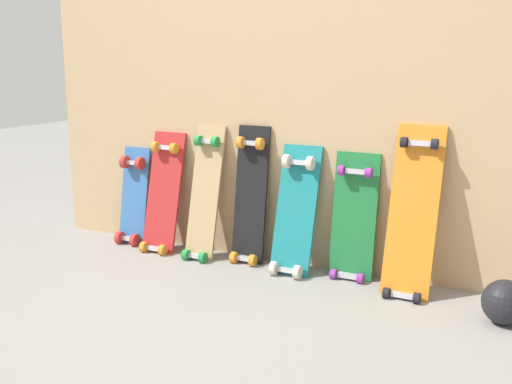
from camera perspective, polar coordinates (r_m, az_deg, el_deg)
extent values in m
plane|color=gray|center=(3.34, 0.55, -6.29)|extent=(12.00, 12.00, 0.00)
cube|color=tan|center=(3.24, 1.14, 7.70)|extent=(2.69, 0.04, 1.61)
cube|color=#386BAD|center=(3.69, -10.98, -0.78)|extent=(0.17, 0.12, 0.61)
cube|color=#B7B7BF|center=(3.69, -11.45, -4.17)|extent=(0.08, 0.04, 0.03)
cube|color=#B7B7BF|center=(3.66, -10.99, 2.62)|extent=(0.08, 0.04, 0.03)
cylinder|color=red|center=(3.71, -12.27, -4.07)|extent=(0.03, 0.07, 0.07)
cylinder|color=red|center=(3.65, -10.95, -4.31)|extent=(0.03, 0.07, 0.07)
cylinder|color=red|center=(3.67, -11.82, 2.68)|extent=(0.03, 0.07, 0.07)
cylinder|color=red|center=(3.61, -10.48, 2.56)|extent=(0.03, 0.07, 0.07)
cube|color=#B22626|center=(3.51, -8.41, -0.58)|extent=(0.20, 0.20, 0.72)
cube|color=#B7B7BF|center=(3.51, -9.15, -5.09)|extent=(0.09, 0.04, 0.03)
cube|color=#B7B7BF|center=(3.50, -8.13, 3.99)|extent=(0.09, 0.04, 0.03)
cylinder|color=orange|center=(3.53, -10.14, -4.94)|extent=(0.03, 0.06, 0.06)
cylinder|color=orange|center=(3.46, -8.47, -5.25)|extent=(0.03, 0.06, 0.06)
cylinder|color=orange|center=(3.52, -9.13, 4.08)|extent=(0.03, 0.06, 0.06)
cylinder|color=orange|center=(3.45, -7.44, 3.96)|extent=(0.03, 0.06, 0.06)
cube|color=tan|center=(3.36, -4.68, -0.64)|extent=(0.17, 0.20, 0.77)
cube|color=#B7B7BF|center=(3.36, -5.46, -5.81)|extent=(0.08, 0.04, 0.03)
cube|color=#B7B7BF|center=(3.35, -4.34, 4.58)|extent=(0.08, 0.04, 0.03)
cylinder|color=#268C3F|center=(3.37, -6.36, -5.68)|extent=(0.03, 0.06, 0.06)
cylinder|color=#268C3F|center=(3.32, -4.85, -5.95)|extent=(0.03, 0.06, 0.06)
cylinder|color=#268C3F|center=(3.36, -5.25, 4.67)|extent=(0.03, 0.06, 0.06)
cylinder|color=#268C3F|center=(3.30, -3.72, 4.57)|extent=(0.03, 0.06, 0.06)
cube|color=black|center=(3.27, -0.49, -0.82)|extent=(0.18, 0.12, 0.78)
cube|color=#B7B7BF|center=(3.30, -1.01, -6.05)|extent=(0.08, 0.04, 0.03)
cube|color=#B7B7BF|center=(3.23, -0.37, 4.46)|extent=(0.08, 0.04, 0.03)
cylinder|color=orange|center=(3.31, -2.00, -5.96)|extent=(0.03, 0.06, 0.06)
cylinder|color=orange|center=(3.26, -0.29, -6.24)|extent=(0.03, 0.06, 0.06)
cylinder|color=orange|center=(3.24, -1.39, 4.53)|extent=(0.03, 0.06, 0.06)
cylinder|color=orange|center=(3.19, 0.36, 4.40)|extent=(0.03, 0.06, 0.06)
cube|color=#197A7F|center=(3.13, 3.60, -2.24)|extent=(0.21, 0.20, 0.69)
cube|color=#B7B7BF|center=(3.12, 2.84, -7.10)|extent=(0.09, 0.04, 0.03)
cube|color=#B7B7BF|center=(3.11, 4.01, 2.67)|extent=(0.09, 0.04, 0.03)
cylinder|color=beige|center=(3.13, 1.64, -6.94)|extent=(0.03, 0.07, 0.07)
cylinder|color=beige|center=(3.08, 3.80, -7.29)|extent=(0.03, 0.07, 0.07)
cylinder|color=beige|center=(3.12, 2.81, 2.80)|extent=(0.03, 0.07, 0.07)
cylinder|color=beige|center=(3.07, 4.99, 2.61)|extent=(0.03, 0.07, 0.07)
cube|color=#1E7238|center=(3.08, 8.86, -2.84)|extent=(0.22, 0.11, 0.68)
cube|color=#B7B7BF|center=(3.10, 8.36, -7.53)|extent=(0.10, 0.04, 0.03)
cube|color=#B7B7BF|center=(3.03, 9.07, 1.85)|extent=(0.10, 0.04, 0.03)
cylinder|color=purple|center=(3.10, 7.05, -7.41)|extent=(0.03, 0.05, 0.05)
cylinder|color=purple|center=(3.06, 9.47, -7.76)|extent=(0.03, 0.05, 0.05)
cylinder|color=purple|center=(3.04, 7.75, 1.96)|extent=(0.03, 0.05, 0.05)
cylinder|color=purple|center=(2.99, 10.21, 1.73)|extent=(0.03, 0.05, 0.05)
cube|color=orange|center=(2.92, 14.03, -2.44)|extent=(0.22, 0.25, 0.84)
cube|color=#B7B7BF|center=(2.91, 13.16, -9.12)|extent=(0.10, 0.04, 0.03)
cube|color=#B7B7BF|center=(2.92, 14.68, 4.27)|extent=(0.10, 0.04, 0.03)
cylinder|color=black|center=(2.91, 11.77, -8.97)|extent=(0.03, 0.05, 0.05)
cylinder|color=black|center=(2.88, 14.41, -9.33)|extent=(0.03, 0.05, 0.05)
cylinder|color=black|center=(2.92, 13.30, 4.43)|extent=(0.03, 0.05, 0.05)
cylinder|color=black|center=(2.89, 15.93, 4.20)|extent=(0.03, 0.05, 0.05)
sphere|color=black|center=(2.76, 21.66, -9.29)|extent=(0.18, 0.18, 0.18)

